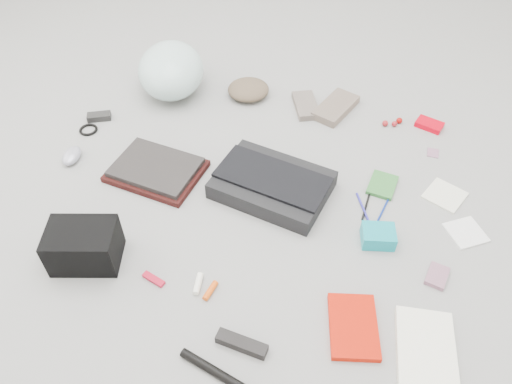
% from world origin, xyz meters
% --- Properties ---
extents(ground_plane, '(4.00, 4.00, 0.00)m').
position_xyz_m(ground_plane, '(0.00, 0.00, 0.00)').
color(ground_plane, gray).
extents(messenger_bag, '(0.45, 0.37, 0.07)m').
position_xyz_m(messenger_bag, '(0.05, 0.06, 0.03)').
color(messenger_bag, black).
rests_on(messenger_bag, ground_plane).
extents(bag_flap, '(0.43, 0.27, 0.01)m').
position_xyz_m(bag_flap, '(0.05, 0.06, 0.07)').
color(bag_flap, black).
rests_on(bag_flap, messenger_bag).
extents(laptop_sleeve, '(0.37, 0.30, 0.02)m').
position_xyz_m(laptop_sleeve, '(-0.40, 0.05, 0.01)').
color(laptop_sleeve, black).
rests_on(laptop_sleeve, ground_plane).
extents(laptop, '(0.34, 0.27, 0.02)m').
position_xyz_m(laptop, '(-0.40, 0.05, 0.03)').
color(laptop, black).
rests_on(laptop, laptop_sleeve).
extents(bike_helmet, '(0.38, 0.42, 0.21)m').
position_xyz_m(bike_helmet, '(-0.52, 0.58, 0.11)').
color(bike_helmet, '#CCF2F0').
rests_on(bike_helmet, ground_plane).
extents(beanie, '(0.24, 0.23, 0.06)m').
position_xyz_m(beanie, '(-0.19, 0.62, 0.03)').
color(beanie, brown).
rests_on(beanie, ground_plane).
extents(mitten_left, '(0.15, 0.20, 0.03)m').
position_xyz_m(mitten_left, '(0.08, 0.59, 0.01)').
color(mitten_left, '#71655D').
rests_on(mitten_left, ground_plane).
extents(mitten_right, '(0.19, 0.25, 0.03)m').
position_xyz_m(mitten_right, '(0.21, 0.60, 0.02)').
color(mitten_right, '#746358').
rests_on(mitten_right, ground_plane).
extents(power_brick, '(0.11, 0.08, 0.03)m').
position_xyz_m(power_brick, '(-0.76, 0.31, 0.01)').
color(power_brick, black).
rests_on(power_brick, ground_plane).
extents(cable_coil, '(0.09, 0.09, 0.01)m').
position_xyz_m(cable_coil, '(-0.77, 0.22, 0.01)').
color(cable_coil, black).
rests_on(cable_coil, ground_plane).
extents(mouse, '(0.08, 0.11, 0.04)m').
position_xyz_m(mouse, '(-0.75, 0.05, 0.02)').
color(mouse, '#9A9BAF').
rests_on(mouse, ground_plane).
extents(camera_bag, '(0.24, 0.19, 0.14)m').
position_xyz_m(camera_bag, '(-0.47, -0.37, 0.07)').
color(camera_bag, black).
rests_on(camera_bag, ground_plane).
extents(multitool, '(0.08, 0.05, 0.01)m').
position_xyz_m(multitool, '(-0.23, -0.40, 0.01)').
color(multitool, '#AF0F27').
rests_on(multitool, ground_plane).
extents(toiletry_tube_white, '(0.03, 0.07, 0.02)m').
position_xyz_m(toiletry_tube_white, '(-0.09, -0.39, 0.01)').
color(toiletry_tube_white, white).
rests_on(toiletry_tube_white, ground_plane).
extents(toiletry_tube_orange, '(0.03, 0.07, 0.02)m').
position_xyz_m(toiletry_tube_orange, '(-0.05, -0.40, 0.01)').
color(toiletry_tube_orange, '#E9520E').
rests_on(toiletry_tube_orange, ground_plane).
extents(u_lock, '(0.15, 0.06, 0.03)m').
position_xyz_m(u_lock, '(0.09, -0.55, 0.01)').
color(u_lock, black).
rests_on(u_lock, ground_plane).
extents(bike_pump, '(0.27, 0.11, 0.03)m').
position_xyz_m(bike_pump, '(0.07, -0.65, 0.01)').
color(bike_pump, black).
rests_on(bike_pump, ground_plane).
extents(book_red, '(0.17, 0.23, 0.02)m').
position_xyz_m(book_red, '(0.39, -0.42, 0.01)').
color(book_red, red).
rests_on(book_red, ground_plane).
extents(book_white, '(0.18, 0.25, 0.03)m').
position_xyz_m(book_white, '(0.60, -0.44, 0.01)').
color(book_white, white).
rests_on(book_white, ground_plane).
extents(notepad, '(0.11, 0.14, 0.01)m').
position_xyz_m(notepad, '(0.44, 0.18, 0.01)').
color(notepad, '#317130').
rests_on(notepad, ground_plane).
extents(pen_blue, '(0.07, 0.15, 0.01)m').
position_xyz_m(pen_blue, '(0.38, 0.05, 0.00)').
color(pen_blue, '#2F2BA4').
rests_on(pen_blue, ground_plane).
extents(pen_black, '(0.02, 0.14, 0.01)m').
position_xyz_m(pen_black, '(0.39, 0.07, 0.00)').
color(pen_black, black).
rests_on(pen_black, ground_plane).
extents(pen_navy, '(0.04, 0.12, 0.01)m').
position_xyz_m(pen_navy, '(0.45, 0.06, 0.00)').
color(pen_navy, navy).
rests_on(pen_navy, ground_plane).
extents(accordion_wallet, '(0.12, 0.10, 0.05)m').
position_xyz_m(accordion_wallet, '(0.44, -0.08, 0.03)').
color(accordion_wallet, '#12A0B3').
rests_on(accordion_wallet, ground_plane).
extents(card_deck, '(0.08, 0.10, 0.02)m').
position_xyz_m(card_deck, '(0.63, -0.18, 0.01)').
color(card_deck, '#99657E').
rests_on(card_deck, ground_plane).
extents(napkin_top, '(0.17, 0.17, 0.01)m').
position_xyz_m(napkin_top, '(0.66, 0.19, 0.00)').
color(napkin_top, white).
rests_on(napkin_top, ground_plane).
extents(napkin_bottom, '(0.16, 0.16, 0.01)m').
position_xyz_m(napkin_bottom, '(0.73, 0.03, 0.00)').
color(napkin_bottom, white).
rests_on(napkin_bottom, ground_plane).
extents(lollipop_a, '(0.03, 0.03, 0.03)m').
position_xyz_m(lollipop_a, '(0.42, 0.55, 0.01)').
color(lollipop_a, maroon).
rests_on(lollipop_a, ground_plane).
extents(lollipop_b, '(0.03, 0.03, 0.02)m').
position_xyz_m(lollipop_b, '(0.46, 0.55, 0.01)').
color(lollipop_b, maroon).
rests_on(lollipop_b, ground_plane).
extents(lollipop_c, '(0.03, 0.03, 0.03)m').
position_xyz_m(lollipop_c, '(0.48, 0.58, 0.01)').
color(lollipop_c, '#9D0A08').
rests_on(lollipop_c, ground_plane).
extents(altoids_tin, '(0.12, 0.10, 0.02)m').
position_xyz_m(altoids_tin, '(0.60, 0.58, 0.01)').
color(altoids_tin, red).
rests_on(altoids_tin, ground_plane).
extents(stamp_sheet, '(0.05, 0.05, 0.00)m').
position_xyz_m(stamp_sheet, '(0.62, 0.42, 0.00)').
color(stamp_sheet, '#A46D8E').
rests_on(stamp_sheet, ground_plane).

